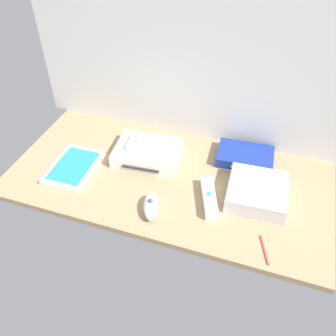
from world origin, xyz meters
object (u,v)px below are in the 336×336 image
(network_router, at_px, (245,156))
(remote_nunchuk, at_px, (150,206))
(remote_classic_pad, at_px, (151,145))
(game_console, at_px, (148,153))
(mini_computer, at_px, (257,192))
(game_case, at_px, (74,167))
(remote_wand, at_px, (209,198))
(stylus_pen, at_px, (264,249))

(network_router, height_order, remote_nunchuk, remote_nunchuk)
(remote_classic_pad, bearing_deg, game_console, -150.88)
(remote_nunchuk, bearing_deg, mini_computer, 8.36)
(remote_classic_pad, bearing_deg, mini_computer, -17.93)
(game_case, relative_size, network_router, 1.03)
(game_console, height_order, remote_wand, game_console)
(mini_computer, bearing_deg, network_router, 110.76)
(game_case, bearing_deg, remote_classic_pad, 30.75)
(remote_wand, bearing_deg, game_case, 159.40)
(game_case, xyz_separation_m, remote_classic_pad, (0.22, 0.13, 0.05))
(remote_wand, height_order, stylus_pen, remote_wand)
(game_console, relative_size, remote_nunchuk, 2.04)
(network_router, distance_m, remote_nunchuk, 0.38)
(network_router, xyz_separation_m, remote_nunchuk, (-0.22, -0.31, 0.00))
(game_case, distance_m, remote_nunchuk, 0.31)
(game_console, relative_size, remote_wand, 1.47)
(remote_nunchuk, height_order, stylus_pen, remote_nunchuk)
(game_case, distance_m, stylus_pen, 0.64)
(game_case, height_order, remote_nunchuk, remote_nunchuk)
(game_console, height_order, network_router, game_console)
(network_router, distance_m, stylus_pen, 0.36)
(game_case, bearing_deg, stylus_pen, -12.26)
(remote_wand, relative_size, remote_classic_pad, 1.00)
(game_case, height_order, remote_classic_pad, remote_classic_pad)
(mini_computer, distance_m, game_case, 0.58)
(game_console, distance_m, stylus_pen, 0.49)
(network_router, distance_m, remote_classic_pad, 0.31)
(game_console, xyz_separation_m, remote_nunchuk, (0.09, -0.22, -0.00))
(game_console, bearing_deg, remote_wand, -32.69)
(remote_wand, height_order, remote_nunchuk, remote_nunchuk)
(mini_computer, bearing_deg, game_console, 168.96)
(remote_nunchuk, distance_m, stylus_pen, 0.33)
(mini_computer, xyz_separation_m, game_case, (-0.58, -0.06, -0.02))
(game_console, xyz_separation_m, mini_computer, (0.37, -0.07, 0.00))
(remote_nunchuk, bearing_deg, remote_classic_pad, 90.94)
(network_router, xyz_separation_m, stylus_pen, (0.11, -0.34, -0.01))
(mini_computer, bearing_deg, stylus_pen, -74.44)
(mini_computer, relative_size, remote_classic_pad, 1.19)
(network_router, bearing_deg, mini_computer, -73.34)
(remote_classic_pad, bearing_deg, remote_nunchuk, -75.39)
(remote_nunchuk, relative_size, remote_classic_pad, 0.72)
(game_console, height_order, remote_classic_pad, remote_classic_pad)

